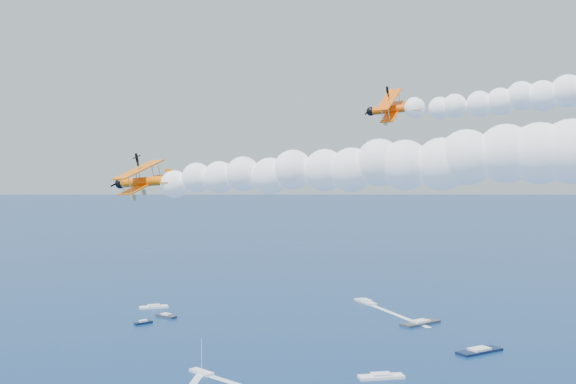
% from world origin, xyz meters
% --- Properties ---
extents(biplane_lead, '(8.41, 10.32, 8.42)m').
position_xyz_m(biplane_lead, '(11.32, 31.72, 61.18)').
color(biplane_lead, '#FF5A05').
extents(biplane_trail, '(7.49, 8.86, 6.65)m').
position_xyz_m(biplane_trail, '(-7.59, -1.55, 52.61)').
color(biplane_trail, '#FF6905').
extents(smoke_trail_trail, '(67.09, 15.05, 11.92)m').
position_xyz_m(smoke_trail_trail, '(25.24, -3.69, 55.14)').
color(smoke_trail_trail, white).
extents(spectator_boats, '(202.77, 191.36, 0.70)m').
position_xyz_m(spectator_boats, '(-13.87, 116.92, 0.35)').
color(spectator_boats, silver).
rests_on(spectator_boats, ground).
extents(boat_wakes, '(76.73, 150.97, 0.04)m').
position_xyz_m(boat_wakes, '(-39.00, 109.73, 0.03)').
color(boat_wakes, white).
rests_on(boat_wakes, ground).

